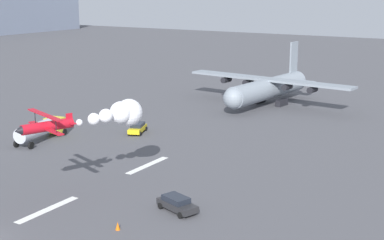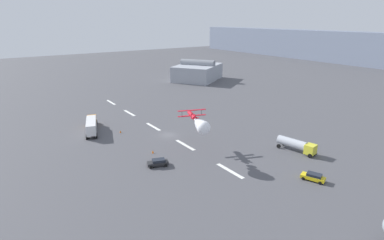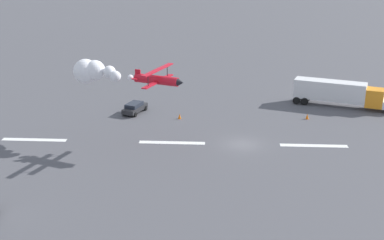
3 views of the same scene
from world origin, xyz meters
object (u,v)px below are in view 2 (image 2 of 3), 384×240
(semi_truck_orange, at_px, (91,124))
(airport_staff_sedan, at_px, (313,177))
(traffic_cone_near, at_px, (120,131))
(followme_car_yellow, at_px, (158,162))
(fuel_tanker_truck, at_px, (297,145))
(stunt_biplane_red, at_px, (200,124))
(traffic_cone_far, at_px, (153,152))

(semi_truck_orange, relative_size, airport_staff_sedan, 2.95)
(airport_staff_sedan, xyz_separation_m, traffic_cone_near, (-46.99, -20.63, -0.44))
(followme_car_yellow, bearing_deg, traffic_cone_near, 176.90)
(fuel_tanker_truck, relative_size, traffic_cone_near, 12.81)
(stunt_biplane_red, bearing_deg, airport_staff_sedan, 30.83)
(semi_truck_orange, bearing_deg, traffic_cone_near, 48.23)
(followme_car_yellow, xyz_separation_m, traffic_cone_far, (-6.55, 2.19, -0.44))
(followme_car_yellow, xyz_separation_m, traffic_cone_near, (-24.01, 1.30, -0.44))
(traffic_cone_near, relative_size, traffic_cone_far, 1.00)
(fuel_tanker_truck, height_order, followme_car_yellow, fuel_tanker_truck)
(traffic_cone_near, bearing_deg, fuel_tanker_truck, 39.38)
(semi_truck_orange, xyz_separation_m, fuel_tanker_truck, (41.55, 35.75, -0.38))
(followme_car_yellow, bearing_deg, airport_staff_sedan, 43.66)
(fuel_tanker_truck, xyz_separation_m, traffic_cone_far, (-18.59, -28.70, -1.37))
(followme_car_yellow, bearing_deg, traffic_cone_far, 161.53)
(fuel_tanker_truck, height_order, traffic_cone_far, fuel_tanker_truck)
(stunt_biplane_red, xyz_separation_m, airport_staff_sedan, (20.69, 12.35, -7.40))
(airport_staff_sedan, bearing_deg, stunt_biplane_red, -149.17)
(followme_car_yellow, bearing_deg, fuel_tanker_truck, 68.71)
(semi_truck_orange, xyz_separation_m, airport_staff_sedan, (52.49, 26.78, -1.31))
(semi_truck_orange, relative_size, traffic_cone_far, 19.11)
(fuel_tanker_truck, height_order, airport_staff_sedan, fuel_tanker_truck)
(stunt_biplane_red, bearing_deg, followme_car_yellow, -103.42)
(fuel_tanker_truck, relative_size, traffic_cone_far, 12.81)
(airport_staff_sedan, relative_size, traffic_cone_far, 6.49)
(semi_truck_orange, distance_m, traffic_cone_near, 8.44)
(traffic_cone_near, bearing_deg, airport_staff_sedan, 23.70)
(stunt_biplane_red, relative_size, fuel_tanker_truck, 1.44)
(stunt_biplane_red, xyz_separation_m, traffic_cone_far, (-8.83, -7.39, -7.84))
(fuel_tanker_truck, distance_m, traffic_cone_far, 34.22)
(fuel_tanker_truck, distance_m, airport_staff_sedan, 14.18)
(traffic_cone_far, bearing_deg, stunt_biplane_red, 39.90)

